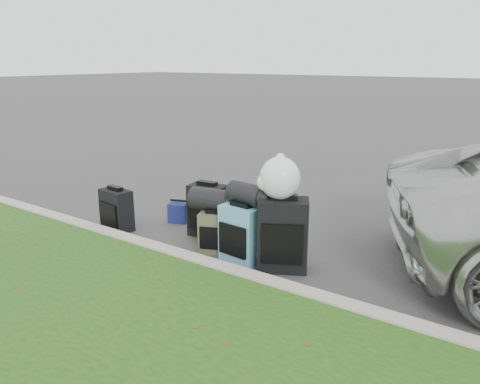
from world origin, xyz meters
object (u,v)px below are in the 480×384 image
Objects in this scene: suitcase_large_black_left at (208,210)px; suitcase_large_black_right at (283,235)px; suitcase_teal at (241,234)px; tote_green at (218,204)px; tote_navy at (179,212)px; suitcase_small_black at (117,210)px; suitcase_olive at (214,233)px.

suitcase_large_black_left is 1.33m from suitcase_large_black_right.
suitcase_teal is 1.64m from tote_green.
tote_green is at bearing 41.89° from tote_navy.
suitcase_small_black is at bearing -172.01° from suitcase_teal.
tote_green is at bearing 111.06° from suitcase_large_black_left.
suitcase_large_black_right is 1.98m from tote_green.
suitcase_teal is (0.80, -0.42, -0.01)m from suitcase_large_black_left.
suitcase_large_black_right is 2.03m from tote_navy.
tote_green reaches higher than tote_navy.
tote_green is at bearing 141.22° from suitcase_teal.
suitcase_teal is at bearing -34.88° from suitcase_large_black_left.
suitcase_small_black is 1.61× the size of tote_green.
tote_navy is (-1.94, 0.51, -0.26)m from suitcase_large_black_right.
suitcase_teal is 1.58m from tote_navy.
suitcase_large_black_left is 1.40× the size of suitcase_olive.
suitcase_large_black_left is at bearing 113.41° from suitcase_olive.
tote_navy is (-1.46, 0.59, -0.18)m from suitcase_teal.
suitcase_large_black_left is 1.95× the size of tote_green.
suitcase_teal is at bearing 9.42° from suitcase_small_black.
suitcase_olive is 1.34m from tote_green.
suitcase_olive reaches higher than tote_navy.
suitcase_teal reaches higher than suitcase_olive.
suitcase_large_black_left is at bearing -74.76° from tote_green.
suitcase_large_black_right reaches higher than tote_navy.
suitcase_small_black is at bearing -133.82° from tote_green.
suitcase_small_black is 0.84m from tote_navy.
suitcase_large_black_left is at bearing -35.27° from tote_navy.
suitcase_small_black is 0.70× the size of suitcase_large_black_right.
suitcase_large_black_right is 2.30× the size of tote_green.
suitcase_small_black reaches higher than suitcase_olive.
suitcase_large_black_left is (1.11, 0.53, 0.06)m from suitcase_small_black.
suitcase_olive is 1.77× the size of tote_navy.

